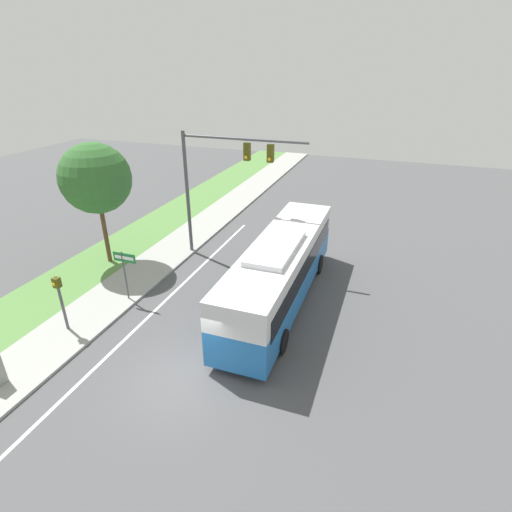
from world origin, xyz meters
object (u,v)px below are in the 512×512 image
object	(u,v)px
street_sign	(125,267)
bus	(281,268)
signal_gantry	(219,171)
pedestrian_signal	(60,295)

from	to	relation	value
street_sign	bus	bearing A→B (deg)	19.20
signal_gantry	pedestrian_signal	bearing A→B (deg)	-110.11
pedestrian_signal	street_sign	size ratio (longest dim) A/B	1.00
pedestrian_signal	bus	bearing A→B (deg)	33.96
bus	signal_gantry	xyz separation A→B (m)	(-4.65, 3.62, 3.29)
signal_gantry	bus	bearing A→B (deg)	-37.89
bus	street_sign	world-z (taller)	bus
pedestrian_signal	signal_gantry	bearing A→B (deg)	69.89
bus	signal_gantry	distance (m)	6.75
bus	signal_gantry	bearing A→B (deg)	142.11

